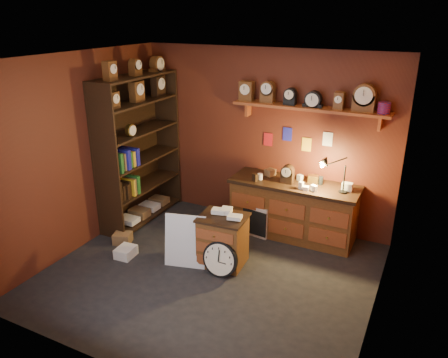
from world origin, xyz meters
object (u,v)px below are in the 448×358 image
at_px(low_cabinet, 223,238).
at_px(big_round_clock, 220,259).
at_px(workbench, 293,206).
at_px(shelving_unit, 137,144).

xyz_separation_m(low_cabinet, big_round_clock, (0.09, -0.27, -0.15)).
distance_m(workbench, low_cabinet, 1.31).
xyz_separation_m(shelving_unit, big_round_clock, (1.92, -0.94, -1.02)).
xyz_separation_m(shelving_unit, workbench, (2.41, 0.49, -0.78)).
distance_m(shelving_unit, low_cabinet, 2.13).
height_order(shelving_unit, big_round_clock, shelving_unit).
distance_m(workbench, big_round_clock, 1.54).
distance_m(shelving_unit, workbench, 2.58).
bearing_deg(low_cabinet, shelving_unit, 155.39).
bearing_deg(big_round_clock, low_cabinet, 109.69).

